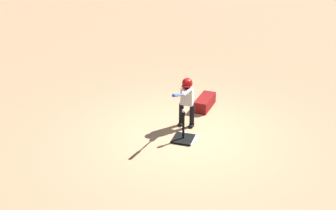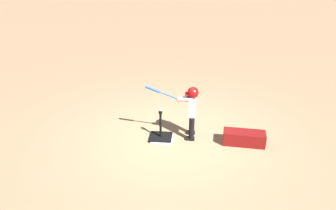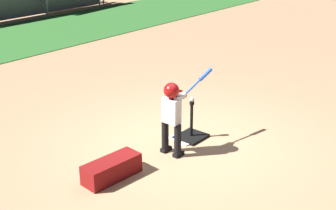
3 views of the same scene
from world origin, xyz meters
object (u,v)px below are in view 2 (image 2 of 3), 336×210
(batter_child, at_px, (190,106))
(baseball, at_px, (160,110))
(equipment_bag, at_px, (244,138))
(batting_tee, at_px, (161,135))

(batter_child, distance_m, baseball, 0.62)
(baseball, height_order, equipment_bag, baseball)
(batting_tee, xyz_separation_m, baseball, (0.00, -0.00, 0.60))
(baseball, distance_m, equipment_bag, 1.80)
(batting_tee, relative_size, batter_child, 0.55)
(batter_child, bearing_deg, batting_tee, 10.21)
(batter_child, distance_m, equipment_bag, 1.27)
(batter_child, height_order, equipment_bag, batter_child)
(batting_tee, relative_size, equipment_bag, 0.76)
(equipment_bag, bearing_deg, baseball, 2.28)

